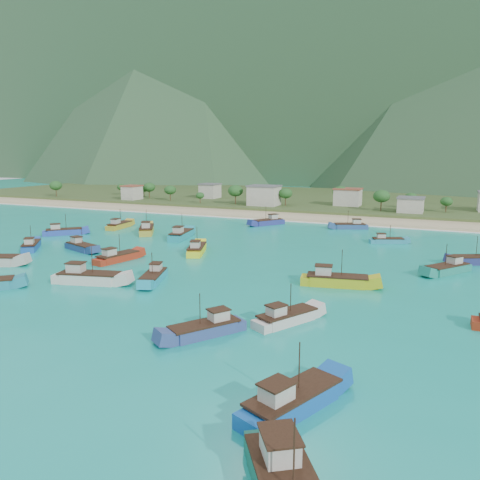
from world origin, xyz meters
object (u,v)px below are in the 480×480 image
at_px(boat_14, 448,269).
at_px(boat_17, 479,260).
at_px(boat_1, 268,222).
at_px(boat_8, 147,230).
at_px(boat_21, 387,241).
at_px(boat_10, 31,246).
at_px(boat_24, 206,330).
at_px(boat_4, 154,278).
at_px(boat_23, 336,281).
at_px(boat_12, 119,226).
at_px(boat_2, 286,319).
at_px(boat_27, 292,402).
at_px(boat_28, 197,250).
at_px(boat_26, 181,235).
at_px(boat_5, 88,278).
at_px(boat_7, 63,232).
at_px(boat_11, 117,258).
at_px(boat_6, 81,247).
at_px(boat_3, 350,227).

xyz_separation_m(boat_14, boat_17, (5.90, 10.54, 0.02)).
bearing_deg(boat_14, boat_1, -3.09).
height_order(boat_8, boat_21, boat_8).
height_order(boat_10, boat_24, boat_24).
height_order(boat_4, boat_23, boat_23).
xyz_separation_m(boat_12, boat_17, (95.62, -7.42, 0.01)).
relative_size(boat_2, boat_23, 0.83).
bearing_deg(boat_27, boat_28, 149.18).
relative_size(boat_4, boat_23, 0.85).
relative_size(boat_2, boat_24, 0.99).
bearing_deg(boat_23, boat_17, 128.98).
height_order(boat_17, boat_26, boat_26).
height_order(boat_14, boat_21, boat_14).
distance_m(boat_8, boat_23, 67.24).
height_order(boat_5, boat_28, boat_5).
height_order(boat_10, boat_28, boat_28).
height_order(boat_7, boat_12, boat_7).
xyz_separation_m(boat_11, boat_12, (-26.82, 35.17, 0.01)).
bearing_deg(boat_27, boat_6, 168.05).
distance_m(boat_2, boat_8, 76.96).
height_order(boat_21, boat_27, boat_27).
xyz_separation_m(boat_7, boat_21, (82.89, 23.21, -0.22)).
height_order(boat_1, boat_6, boat_1).
relative_size(boat_14, boat_17, 0.94).
bearing_deg(boat_24, boat_11, -4.28).
height_order(boat_7, boat_26, boat_26).
xyz_separation_m(boat_7, boat_27, (84.30, -60.04, 0.07)).
xyz_separation_m(boat_4, boat_6, (-30.31, 15.36, 0.04)).
relative_size(boat_7, boat_21, 1.11).
relative_size(boat_7, boat_24, 0.97).
xyz_separation_m(boat_26, boat_27, (51.74, -68.17, -0.05)).
height_order(boat_6, boat_28, boat_28).
bearing_deg(boat_3, boat_28, 130.67).
xyz_separation_m(boat_8, boat_27, (64.71, -71.22, -0.08)).
height_order(boat_6, boat_11, boat_11).
bearing_deg(boat_4, boat_6, -45.99).
distance_m(boat_3, boat_14, 51.77).
bearing_deg(boat_8, boat_26, -44.63).
height_order(boat_1, boat_5, boat_5).
relative_size(boat_14, boat_21, 1.16).
bearing_deg(boat_27, boat_24, 163.76).
bearing_deg(boat_11, boat_2, -12.19).
relative_size(boat_10, boat_24, 0.97).
xyz_separation_m(boat_21, boat_23, (-3.54, -42.84, 0.33)).
distance_m(boat_8, boat_11, 34.21).
relative_size(boat_12, boat_23, 0.90).
relative_size(boat_21, boat_26, 0.72).
height_order(boat_10, boat_12, boat_12).
relative_size(boat_5, boat_10, 1.27).
distance_m(boat_2, boat_26, 65.53).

